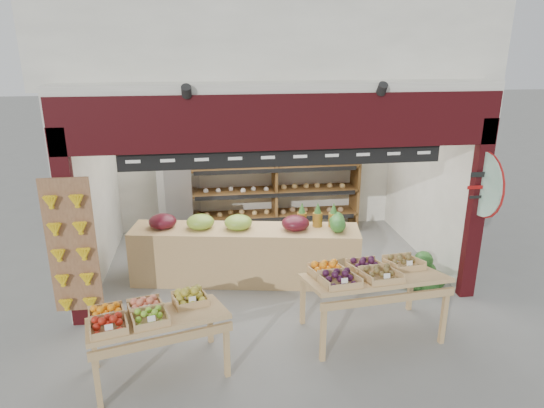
{
  "coord_description": "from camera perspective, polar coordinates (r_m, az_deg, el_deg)",
  "views": [
    {
      "loc": [
        -1.0,
        -7.06,
        3.59
      ],
      "look_at": [
        -0.05,
        -0.2,
        1.28
      ],
      "focal_mm": 32.0,
      "sensor_mm": 36.0,
      "label": 1
    }
  ],
  "objects": [
    {
      "name": "refrigerator",
      "position": [
        9.39,
        -10.81,
        0.78
      ],
      "size": [
        0.77,
        0.77,
        1.59
      ],
      "primitive_type": "cube",
      "rotation": [
        0.0,
        0.0,
        -0.3
      ],
      "color": "silver",
      "rests_on": "ground"
    },
    {
      "name": "shop_structure",
      "position": [
        8.74,
        -1.4,
        20.59
      ],
      "size": [
        6.36,
        5.12,
        5.4
      ],
      "color": "silver",
      "rests_on": "ground"
    },
    {
      "name": "back_shelving",
      "position": [
        9.35,
        0.31,
        3.55
      ],
      "size": [
        3.28,
        0.54,
        2.0
      ],
      "color": "brown",
      "rests_on": "ground"
    },
    {
      "name": "ground",
      "position": [
        7.98,
        0.16,
        -8.3
      ],
      "size": [
        60.0,
        60.0,
        0.0
      ],
      "primitive_type": "plane",
      "color": "slate",
      "rests_on": "ground"
    },
    {
      "name": "cardboard_stack",
      "position": [
        8.22,
        -10.84,
        -5.76
      ],
      "size": [
        1.08,
        0.79,
        0.73
      ],
      "color": "beige",
      "rests_on": "ground"
    },
    {
      "name": "watermelon_pile",
      "position": [
        7.91,
        17.1,
        -7.96
      ],
      "size": [
        0.71,
        0.71,
        0.55
      ],
      "color": "#21521B",
      "rests_on": "ground"
    },
    {
      "name": "gift_sign",
      "position": [
        7.24,
        23.65,
        2.13
      ],
      "size": [
        0.04,
        0.93,
        0.92
      ],
      "color": "#A6D1B8",
      "rests_on": "ground"
    },
    {
      "name": "display_table_left",
      "position": [
        5.63,
        -14.5,
        -12.62
      ],
      "size": [
        1.65,
        1.17,
        0.96
      ],
      "color": "tan",
      "rests_on": "ground"
    },
    {
      "name": "mid_counter",
      "position": [
        7.62,
        -3.28,
        -5.7
      ],
      "size": [
        3.58,
        1.28,
        1.1
      ],
      "color": "tan",
      "rests_on": "ground"
    },
    {
      "name": "display_table_right",
      "position": [
        6.25,
        11.15,
        -8.14
      ],
      "size": [
        1.77,
        1.09,
        1.07
      ],
      "color": "tan",
      "rests_on": "ground"
    },
    {
      "name": "banana_board",
      "position": [
        6.61,
        -22.5,
        -5.03
      ],
      "size": [
        0.6,
        0.15,
        1.8
      ],
      "color": "#946643",
      "rests_on": "ground"
    }
  ]
}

